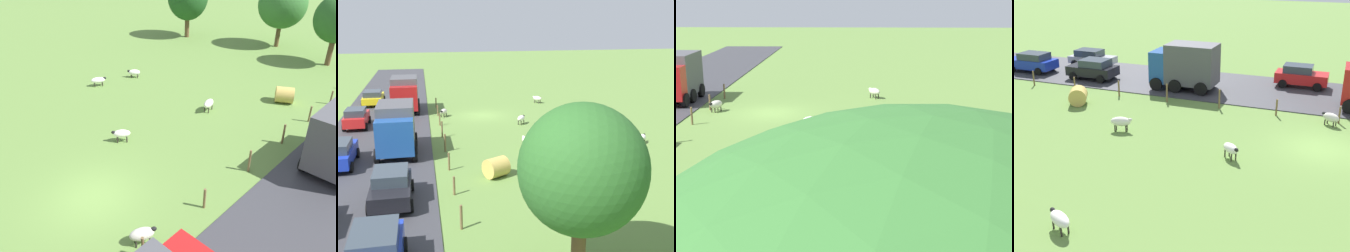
{
  "view_description": "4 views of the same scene",
  "coord_description": "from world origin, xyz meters",
  "views": [
    {
      "loc": [
        10.77,
        -6.28,
        10.63
      ],
      "look_at": [
        -1.78,
        6.9,
        0.32
      ],
      "focal_mm": 35.53,
      "sensor_mm": 36.0,
      "label": 1
    },
    {
      "loc": [
        5.61,
        38.06,
        8.97
      ],
      "look_at": [
        -0.75,
        7.62,
        0.87
      ],
      "focal_mm": 43.85,
      "sensor_mm": 36.0,
      "label": 2
    },
    {
      "loc": [
        -5.55,
        31.24,
        7.63
      ],
      "look_at": [
        -4.89,
        5.3,
        0.6
      ],
      "focal_mm": 53.13,
      "sensor_mm": 36.0,
      "label": 3
    },
    {
      "loc": [
        -21.54,
        -0.65,
        9.33
      ],
      "look_at": [
        -2.15,
        6.89,
        1.07
      ],
      "focal_mm": 45.79,
      "sensor_mm": 36.0,
      "label": 4
    }
  ],
  "objects": [
    {
      "name": "sheep_0",
      "position": [
        -1.61,
        10.83,
        0.57
      ],
      "size": [
        0.81,
        1.31,
        0.84
      ],
      "color": "silver",
      "rests_on": "ground_plane"
    },
    {
      "name": "tree_1",
      "position": [
        -5.92,
        28.91,
        4.52
      ],
      "size": [
        5.1,
        5.1,
        7.06
      ],
      "color": "brown",
      "rests_on": "ground_plane"
    },
    {
      "name": "fence_post_4",
      "position": [
        4.18,
        10.46,
        0.64
      ],
      "size": [
        0.12,
        0.12,
        1.28
      ],
      "primitive_type": "cylinder",
      "color": "brown",
      "rests_on": "ground_plane"
    },
    {
      "name": "fence_post_2",
      "position": [
        4.18,
        3.0,
        0.53
      ],
      "size": [
        0.12,
        0.12,
        1.06
      ],
      "primitive_type": "cylinder",
      "color": "brown",
      "rests_on": "ground_plane"
    },
    {
      "name": "sheep_4",
      "position": [
        3.65,
        -0.27,
        0.49
      ],
      "size": [
        0.93,
        1.15,
        0.76
      ],
      "color": "beige",
      "rests_on": "ground_plane"
    },
    {
      "name": "fence_post_5",
      "position": [
        4.18,
        14.19,
        0.56
      ],
      "size": [
        0.12,
        0.12,
        1.12
      ],
      "primitive_type": "cylinder",
      "color": "brown",
      "rests_on": "ground_plane"
    },
    {
      "name": "sheep_3",
      "position": [
        -10.26,
        11.53,
        0.47
      ],
      "size": [
        1.08,
        1.04,
        0.71
      ],
      "color": "white",
      "rests_on": "ground_plane"
    },
    {
      "name": "sheep_1",
      "position": [
        -2.87,
        4.04,
        0.55
      ],
      "size": [
        1.02,
        1.08,
        0.79
      ],
      "color": "white",
      "rests_on": "ground_plane"
    },
    {
      "name": "ground_plane",
      "position": [
        0.0,
        0.0,
        0.0
      ],
      "size": [
        160.0,
        160.0,
        0.0
      ],
      "primitive_type": "plane",
      "color": "olive"
    },
    {
      "name": "hay_bale_0",
      "position": [
        1.55,
        15.83,
        0.59
      ],
      "size": [
        1.67,
        1.63,
        1.17
      ],
      "primitive_type": "cylinder",
      "rotation": [
        1.57,
        0.0,
        2.07
      ],
      "color": "tan",
      "rests_on": "ground_plane"
    },
    {
      "name": "fence_post_3",
      "position": [
        4.18,
        6.73,
        0.64
      ],
      "size": [
        0.12,
        0.12,
        1.28
      ],
      "primitive_type": "cylinder",
      "color": "brown",
      "rests_on": "ground_plane"
    },
    {
      "name": "fence_post_6",
      "position": [
        4.18,
        17.92,
        0.51
      ],
      "size": [
        0.12,
        0.12,
        1.02
      ],
      "primitive_type": "cylinder",
      "color": "brown",
      "rests_on": "ground_plane"
    },
    {
      "name": "sheep_5",
      "position": [
        -10.92,
        8.22,
        0.51
      ],
      "size": [
        0.97,
        1.27,
        0.76
      ],
      "color": "white",
      "rests_on": "ground_plane"
    },
    {
      "name": "fence_post_1",
      "position": [
        4.18,
        -0.73,
        0.53
      ],
      "size": [
        0.12,
        0.12,
        1.05
      ],
      "primitive_type": "cylinder",
      "color": "brown",
      "rests_on": "ground_plane"
    }
  ]
}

